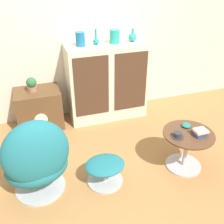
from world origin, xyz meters
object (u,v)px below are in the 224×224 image
at_px(vase_rightmost, 133,37).
at_px(potted_plant, 32,85).
at_px(tv_console, 39,109).
at_px(vase_inner_right, 115,36).
at_px(coffee_table, 186,146).
at_px(vase_inner_left, 96,41).
at_px(egg_chair, 37,160).
at_px(book_stack, 200,132).
at_px(bowl, 186,125).
at_px(ottoman, 105,168).
at_px(teacup, 178,135).
at_px(sideboard, 107,82).
at_px(vase_leftmost, 80,39).

bearing_deg(vase_rightmost, potted_plant, 179.98).
height_order(tv_console, vase_rightmost, vase_rightmost).
bearing_deg(vase_inner_right, vase_rightmost, 0.00).
xyz_separation_m(coffee_table, vase_inner_left, (-0.62, 1.38, 0.86)).
height_order(egg_chair, book_stack, egg_chair).
bearing_deg(bowl, vase_rightmost, 96.66).
height_order(egg_chair, bowl, egg_chair).
xyz_separation_m(egg_chair, ottoman, (0.65, -0.07, -0.22)).
xyz_separation_m(ottoman, potted_plant, (-0.58, 1.33, 0.45)).
distance_m(tv_console, book_stack, 2.12).
relative_size(tv_console, vase_inner_right, 3.39).
distance_m(tv_console, vase_rightmost, 1.61).
bearing_deg(coffee_table, teacup, -171.72).
distance_m(potted_plant, book_stack, 2.15).
bearing_deg(vase_inner_right, egg_chair, -133.69).
relative_size(potted_plant, book_stack, 1.29).
relative_size(vase_inner_right, potted_plant, 0.91).
relative_size(ottoman, teacup, 3.11).
distance_m(sideboard, ottoman, 1.44).
bearing_deg(book_stack, potted_plant, 137.79).
distance_m(ottoman, vase_inner_left, 1.66).
relative_size(ottoman, vase_inner_left, 2.05).
bearing_deg(vase_inner_right, tv_console, -180.00).
bearing_deg(bowl, book_stack, -74.98).
height_order(egg_chair, coffee_table, egg_chair).
xyz_separation_m(egg_chair, potted_plant, (0.07, 1.26, 0.23)).
height_order(tv_console, potted_plant, potted_plant).
distance_m(tv_console, vase_inner_right, 1.42).
height_order(coffee_table, vase_leftmost, vase_leftmost).
bearing_deg(book_stack, vase_leftmost, 122.33).
xyz_separation_m(ottoman, book_stack, (1.01, -0.11, 0.30)).
height_order(egg_chair, ottoman, egg_chair).
distance_m(egg_chair, vase_leftmost, 1.66).
height_order(sideboard, teacup, sideboard).
height_order(vase_rightmost, book_stack, vase_rightmost).
relative_size(vase_inner_right, teacup, 1.33).
bearing_deg(teacup, potted_plant, 133.97).
relative_size(sideboard, vase_rightmost, 6.42).
relative_size(vase_rightmost, potted_plant, 0.89).
distance_m(tv_console, vase_inner_left, 1.20).
bearing_deg(book_stack, bowl, 105.02).
distance_m(ottoman, vase_inner_right, 1.75).
bearing_deg(sideboard, bowl, -67.55).
height_order(tv_console, coffee_table, tv_console).
bearing_deg(book_stack, teacup, 169.99).
xyz_separation_m(egg_chair, vase_rightmost, (1.46, 1.26, 0.74)).
height_order(ottoman, vase_inner_left, vase_inner_left).
xyz_separation_m(vase_inner_left, vase_rightmost, (0.51, 0.00, 0.01)).
bearing_deg(sideboard, book_stack, -68.44).
bearing_deg(potted_plant, book_stack, -42.21).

